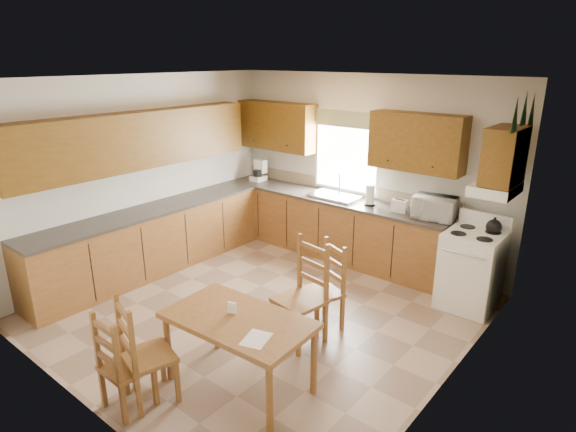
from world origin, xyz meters
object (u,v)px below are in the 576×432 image
Objects in this scene: dining_table at (239,352)px; chair_near_right at (148,350)px; chair_near_left at (126,360)px; chair_far_right at (299,294)px; stove at (471,271)px; chair_far_left at (322,287)px; microwave at (435,208)px.

dining_table is 1.32× the size of chair_near_right.
chair_near_left is at bearing 85.01° from chair_near_right.
chair_near_right is (0.07, 0.18, 0.04)m from chair_near_left.
chair_far_right is (0.45, 1.55, 0.05)m from chair_near_right.
chair_far_left is (-1.12, -1.53, 0.03)m from stove.
dining_table is (-1.09, -2.85, -0.11)m from stove.
chair_far_left reaches higher than stove.
microwave reaches higher than stove.
microwave reaches higher than chair_far_left.
microwave is 2.31m from chair_far_right.
chair_near_left reaches higher than dining_table.
dining_table is (-0.45, -3.13, -0.71)m from microwave.
chair_far_right is at bearing -90.26° from chair_near_right.
chair_far_right is (0.52, 1.74, 0.10)m from chair_near_left.
chair_near_right reaches higher than chair_near_left.
microwave is at bearing -88.05° from chair_near_right.
chair_far_left is at bearing -113.07° from microwave.
chair_near_right reaches higher than stove.
chair_near_left is at bearing -97.46° from chair_far_right.
dining_table is 1.33m from chair_far_left.
microwave reaches higher than chair_far_right.
chair_far_left is at bearing 88.02° from dining_table.
chair_near_right is at bearing -112.28° from microwave.
chair_far_left is at bearing -102.75° from chair_near_left.
microwave reaches higher than chair_near_right.
chair_near_left is 0.83× the size of chair_far_right.
chair_far_right reaches higher than chair_near_left.
stove is 4.01m from chair_near_left.
microwave is 0.49× the size of chair_near_right.
chair_near_right is at bearing -130.57° from dining_table.
stove is 0.83× the size of chair_far_right.
microwave is 0.44× the size of chair_far_right.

